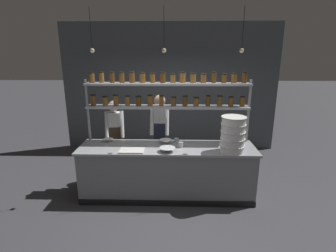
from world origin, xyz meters
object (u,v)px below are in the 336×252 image
at_px(spice_shelf_unit, 167,96).
at_px(chef_center, 160,132).
at_px(chef_left, 115,135).
at_px(prep_bowl_near_left, 167,150).
at_px(cutting_board, 132,151).
at_px(prep_bowl_center_front, 166,142).
at_px(prep_bowl_center_back, 108,140).
at_px(container_stack, 233,134).
at_px(serving_cup_by_board, 177,140).
at_px(serving_cup_front, 181,145).

relative_size(spice_shelf_unit, chef_center, 1.70).
height_order(chef_left, chef_center, chef_center).
bearing_deg(prep_bowl_near_left, chef_left, 140.76).
bearing_deg(prep_bowl_near_left, cutting_board, 179.60).
bearing_deg(spice_shelf_unit, chef_left, 163.93).
bearing_deg(chef_center, prep_bowl_center_front, -73.12).
bearing_deg(chef_center, prep_bowl_near_left, -77.99).
bearing_deg(prep_bowl_center_back, spice_shelf_unit, 4.00).
bearing_deg(chef_left, container_stack, -32.18).
relative_size(chef_left, container_stack, 2.72).
height_order(cutting_board, prep_bowl_center_back, prep_bowl_center_back).
xyz_separation_m(container_stack, prep_bowl_center_front, (-1.09, 0.39, -0.27)).
bearing_deg(prep_bowl_near_left, serving_cup_by_board, 71.53).
distance_m(spice_shelf_unit, cutting_board, 1.14).
bearing_deg(prep_bowl_center_back, prep_bowl_center_front, -3.79).
xyz_separation_m(chef_left, prep_bowl_near_left, (1.05, -0.85, 0.04)).
height_order(prep_bowl_center_back, serving_cup_by_board, serving_cup_by_board).
xyz_separation_m(chef_left, serving_cup_by_board, (1.20, -0.40, 0.05)).
bearing_deg(serving_cup_by_board, container_stack, -25.50).
relative_size(container_stack, cutting_board, 1.48).
relative_size(chef_left, cutting_board, 4.01).
xyz_separation_m(spice_shelf_unit, prep_bowl_near_left, (0.02, -0.56, -0.80)).
height_order(container_stack, prep_bowl_near_left, container_stack).
bearing_deg(prep_bowl_center_front, serving_cup_front, -37.49).
height_order(container_stack, cutting_board, container_stack).
xyz_separation_m(chef_center, serving_cup_by_board, (0.32, -0.41, -0.03)).
bearing_deg(container_stack, chef_left, 158.46).
height_order(chef_left, prep_bowl_near_left, chef_left).
xyz_separation_m(cutting_board, serving_cup_by_board, (0.74, 0.45, 0.03)).
relative_size(chef_center, prep_bowl_near_left, 6.62).
bearing_deg(container_stack, cutting_board, -179.20).
xyz_separation_m(spice_shelf_unit, cutting_board, (-0.56, -0.56, -0.82)).
height_order(prep_bowl_near_left, prep_bowl_center_front, prep_bowl_near_left).
height_order(spice_shelf_unit, container_stack, spice_shelf_unit).
bearing_deg(prep_bowl_near_left, spice_shelf_unit, 92.44).
distance_m(chef_center, cutting_board, 0.96).
distance_m(spice_shelf_unit, prep_bowl_center_front, 0.81).
bearing_deg(container_stack, prep_bowl_near_left, -178.53).
bearing_deg(chef_center, serving_cup_by_board, -51.04).
bearing_deg(serving_cup_by_board, prep_bowl_center_front, -168.28).
xyz_separation_m(chef_left, prep_bowl_center_back, (-0.05, -0.37, 0.03)).
distance_m(container_stack, prep_bowl_center_back, 2.21).
xyz_separation_m(container_stack, prep_bowl_near_left, (-1.05, -0.03, -0.26)).
distance_m(container_stack, cutting_board, 1.66).
height_order(chef_left, serving_cup_front, chef_left).
bearing_deg(chef_center, prep_bowl_center_back, -156.59).
xyz_separation_m(prep_bowl_near_left, prep_bowl_center_back, (-1.09, 0.49, -0.01)).
relative_size(prep_bowl_near_left, prep_bowl_center_back, 1.42).
relative_size(cutting_board, serving_cup_by_board, 4.93).
bearing_deg(spice_shelf_unit, cutting_board, -135.26).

